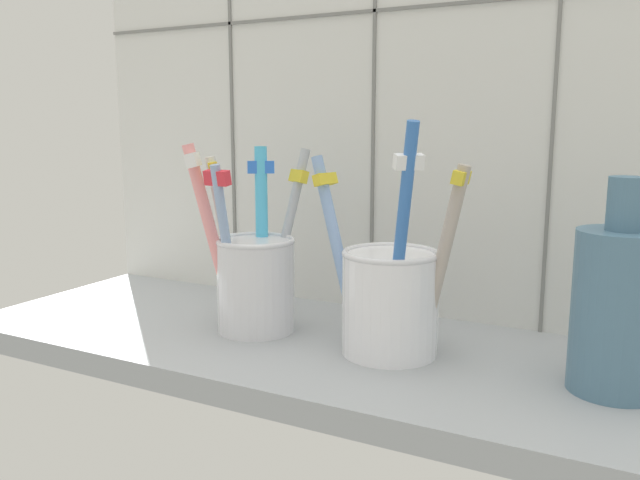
# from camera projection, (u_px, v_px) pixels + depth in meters

# --- Properties ---
(counter_slab) EXTENTS (0.64, 0.22, 0.02)m
(counter_slab) POSITION_uv_depth(u_px,v_px,m) (319.00, 352.00, 0.54)
(counter_slab) COLOR #9EA3A8
(counter_slab) RESTS_ON ground
(tile_wall_back) EXTENTS (0.64, 0.02, 0.45)m
(tile_wall_back) POSITION_uv_depth(u_px,v_px,m) (378.00, 95.00, 0.61)
(tile_wall_back) COLOR silver
(tile_wall_back) RESTS_ON ground
(toothbrush_cup_left) EXTENTS (0.08, 0.10, 0.16)m
(toothbrush_cup_left) POSITION_uv_depth(u_px,v_px,m) (254.00, 274.00, 0.56)
(toothbrush_cup_left) COLOR silver
(toothbrush_cup_left) RESTS_ON counter_slab
(toothbrush_cup_right) EXTENTS (0.14, 0.09, 0.18)m
(toothbrush_cup_right) POSITION_uv_depth(u_px,v_px,m) (391.00, 295.00, 0.50)
(toothbrush_cup_right) COLOR white
(toothbrush_cup_right) RESTS_ON counter_slab
(ceramic_vase) EXTENTS (0.06, 0.06, 0.14)m
(ceramic_vase) POSITION_uv_depth(u_px,v_px,m) (618.00, 308.00, 0.42)
(ceramic_vase) COLOR slate
(ceramic_vase) RESTS_ON counter_slab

